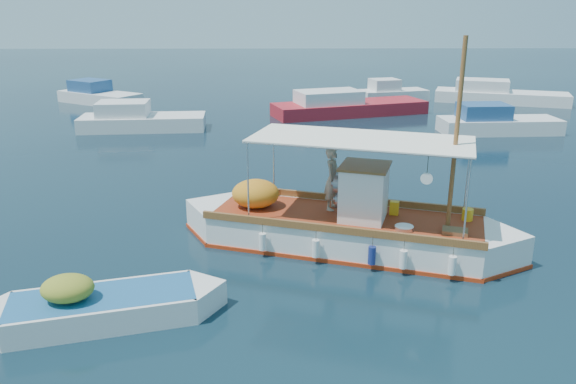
{
  "coord_description": "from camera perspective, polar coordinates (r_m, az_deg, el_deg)",
  "views": [
    {
      "loc": [
        -1.78,
        -14.61,
        6.62
      ],
      "look_at": [
        -1.55,
        0.0,
        1.76
      ],
      "focal_mm": 35.0,
      "sensor_mm": 36.0,
      "label": 1
    }
  ],
  "objects": [
    {
      "name": "bg_boat_n",
      "position": [
        36.3,
        5.83,
        8.57
      ],
      "size": [
        10.22,
        5.64,
        1.8
      ],
      "rotation": [
        0.0,
        0.0,
        0.31
      ],
      "color": "#AA1C26",
      "rests_on": "ground"
    },
    {
      "name": "bg_boat_far_w",
      "position": [
        42.87,
        -18.75,
        9.2
      ],
      "size": [
        6.58,
        5.32,
        1.8
      ],
      "rotation": [
        0.0,
        0.0,
        -0.56
      ],
      "color": "silver",
      "rests_on": "ground"
    },
    {
      "name": "ground",
      "position": [
        16.14,
        5.55,
        -5.92
      ],
      "size": [
        160.0,
        160.0,
        0.0
      ],
      "primitive_type": "plane",
      "color": "black",
      "rests_on": "ground"
    },
    {
      "name": "dinghy",
      "position": [
        13.26,
        -18.44,
        -11.21
      ],
      "size": [
        5.3,
        2.49,
        1.34
      ],
      "rotation": [
        0.0,
        0.0,
        0.26
      ],
      "color": "white",
      "rests_on": "ground"
    },
    {
      "name": "bg_boat_nw",
      "position": [
        32.76,
        -14.89,
        6.98
      ],
      "size": [
        7.0,
        2.89,
        1.8
      ],
      "rotation": [
        0.0,
        0.0,
        0.07
      ],
      "color": "silver",
      "rests_on": "ground"
    },
    {
      "name": "bg_boat_far_n",
      "position": [
        42.32,
        10.44,
        9.76
      ],
      "size": [
        5.18,
        3.11,
        1.8
      ],
      "rotation": [
        0.0,
        0.0,
        0.24
      ],
      "color": "silver",
      "rests_on": "ground"
    },
    {
      "name": "bg_boat_e",
      "position": [
        43.61,
        20.45,
        9.16
      ],
      "size": [
        9.41,
        5.44,
        1.8
      ],
      "rotation": [
        0.0,
        0.0,
        -0.34
      ],
      "color": "silver",
      "rests_on": "ground"
    },
    {
      "name": "fishing_caique",
      "position": [
        16.25,
        5.61,
        -3.66
      ],
      "size": [
        9.58,
        4.88,
        6.14
      ],
      "rotation": [
        0.0,
        0.0,
        -0.31
      ],
      "color": "white",
      "rests_on": "ground"
    },
    {
      "name": "bg_boat_ne",
      "position": [
        32.9,
        20.34,
        6.5
      ],
      "size": [
        6.48,
        2.49,
        1.8
      ],
      "rotation": [
        0.0,
        0.0,
        0.05
      ],
      "color": "silver",
      "rests_on": "ground"
    }
  ]
}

